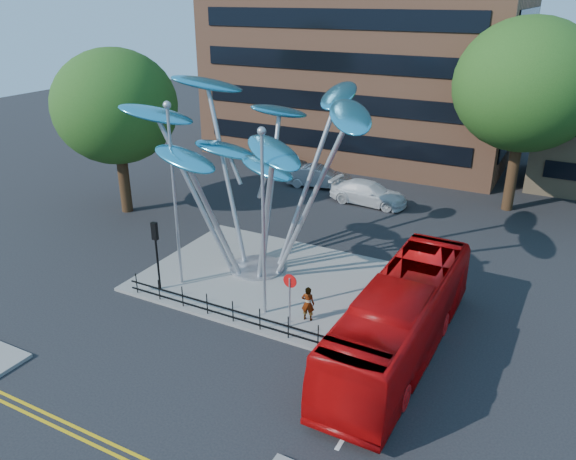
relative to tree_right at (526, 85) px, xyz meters
The scene contains 17 objects.
ground 24.75m from the tree_right, 109.98° to the right, with size 120.00×120.00×0.00m, color black.
traffic_island 20.01m from the tree_right, 119.36° to the right, with size 12.00×9.00×0.15m, color slate.
double_yellow_near 30.21m from the tree_right, 105.95° to the right, with size 40.00×0.12×0.01m, color gold.
double_yellow_far 30.49m from the tree_right, 105.78° to the right, with size 40.00×0.12×0.01m, color gold.
tree_right is the anchor object (origin of this frame).
tree_left 25.09m from the tree_right, 151.39° to the right, with size 7.60×7.60×10.32m.
leaf_sculpture 18.37m from the tree_right, 123.31° to the right, with size 12.72×9.54×9.51m.
street_lamp_left 22.49m from the tree_right, 124.05° to the right, with size 0.36×0.36×8.80m.
street_lamp_right 20.64m from the tree_right, 111.54° to the right, with size 0.36×0.36×8.30m.
traffic_light_island 24.06m from the tree_right, 123.69° to the right, with size 0.28×0.18×3.42m.
no_entry_sign_island 21.31m from the tree_right, 107.12° to the right, with size 0.60×0.10×2.45m.
pedestrian_railing_front 23.43m from the tree_right, 113.91° to the right, with size 10.00×0.06×1.00m.
red_bus 20.15m from the tree_right, 94.20° to the right, with size 2.69×11.48×3.20m, color #B80809.
pedestrian 20.73m from the tree_right, 106.57° to the right, with size 0.58×0.38×1.58m, color gray.
parked_car_left 18.99m from the tree_right, behind, with size 1.71×4.25×1.45m, color #44494D.
parked_car_mid 14.97m from the tree_right, behind, with size 1.64×4.72×1.55m, color #ACAFB4.
parked_car_right 11.66m from the tree_right, 158.74° to the right, with size 2.14×5.27×1.53m, color silver.
Camera 1 is at (11.47, -15.52, 13.19)m, focal length 35.00 mm.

